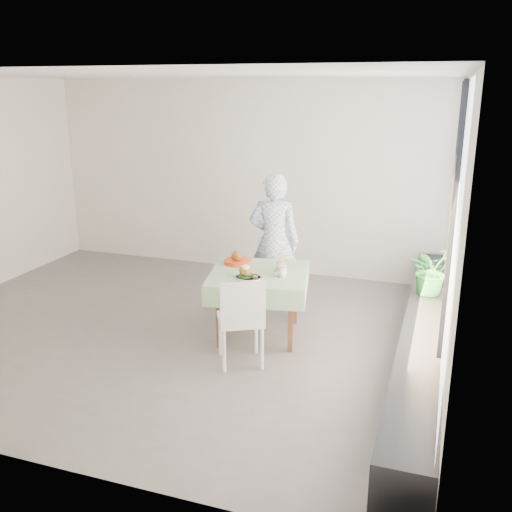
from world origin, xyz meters
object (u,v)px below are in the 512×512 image
(diner, at_px, (274,242))
(potted_plant, at_px, (431,270))
(cafe_table, at_px, (259,296))
(main_dish, at_px, (247,274))
(chair_near, at_px, (241,337))
(chair_far, at_px, (274,289))
(juice_cup_orange, at_px, (281,265))

(diner, distance_m, potted_plant, 1.89)
(cafe_table, relative_size, diner, 0.72)
(cafe_table, bearing_deg, diner, 95.89)
(cafe_table, relative_size, potted_plant, 2.23)
(main_dish, relative_size, potted_plant, 0.51)
(diner, bearing_deg, chair_near, 87.08)
(chair_far, distance_m, potted_plant, 1.91)
(cafe_table, bearing_deg, potted_plant, 18.18)
(cafe_table, distance_m, main_dish, 0.40)
(chair_far, distance_m, juice_cup_orange, 0.88)
(cafe_table, relative_size, main_dish, 4.34)
(main_dish, bearing_deg, diner, 91.65)
(chair_near, relative_size, diner, 0.54)
(chair_far, xyz_separation_m, potted_plant, (1.84, -0.18, 0.49))
(chair_far, xyz_separation_m, main_dish, (-0.00, -0.99, 0.51))
(juice_cup_orange, height_order, potted_plant, potted_plant)
(chair_near, xyz_separation_m, diner, (-0.13, 1.56, 0.57))
(chair_far, bearing_deg, diner, 110.75)
(diner, bearing_deg, main_dish, 83.84)
(juice_cup_orange, relative_size, potted_plant, 0.55)
(cafe_table, distance_m, chair_far, 0.79)
(diner, distance_m, juice_cup_orange, 0.80)
(chair_near, height_order, potted_plant, potted_plant)
(cafe_table, xyz_separation_m, chair_far, (-0.05, 0.76, -0.18))
(chair_near, xyz_separation_m, main_dish, (-0.10, 0.47, 0.51))
(juice_cup_orange, bearing_deg, cafe_table, -151.63)
(potted_plant, bearing_deg, chair_near, -143.45)
(juice_cup_orange, bearing_deg, diner, 112.27)
(chair_near, bearing_deg, potted_plant, 36.55)
(chair_near, height_order, diner, diner)
(cafe_table, xyz_separation_m, chair_near, (0.04, -0.70, -0.18))
(cafe_table, height_order, juice_cup_orange, juice_cup_orange)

